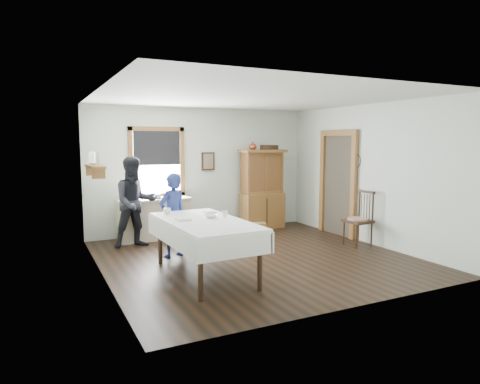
# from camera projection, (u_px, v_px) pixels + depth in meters

# --- Properties ---
(room) EXTENTS (5.01, 5.01, 2.70)m
(room) POSITION_uv_depth(u_px,v_px,m) (255.00, 179.00, 7.19)
(room) COLOR black
(room) RESTS_ON ground
(window) EXTENTS (1.18, 0.07, 1.48)m
(window) POSITION_uv_depth(u_px,v_px,m) (157.00, 158.00, 8.92)
(window) COLOR white
(window) RESTS_ON room
(doorway) EXTENTS (0.09, 1.14, 2.22)m
(doorway) POSITION_uv_depth(u_px,v_px,m) (338.00, 180.00, 9.05)
(doorway) COLOR #40392D
(doorway) RESTS_ON room
(wall_shelf) EXTENTS (0.24, 1.00, 0.44)m
(wall_shelf) POSITION_uv_depth(u_px,v_px,m) (95.00, 165.00, 7.50)
(wall_shelf) COLOR brown
(wall_shelf) RESTS_ON room
(framed_picture) EXTENTS (0.30, 0.04, 0.40)m
(framed_picture) POSITION_uv_depth(u_px,v_px,m) (208.00, 161.00, 9.43)
(framed_picture) COLOR #361F12
(framed_picture) RESTS_ON room
(rug_beater) EXTENTS (0.01, 0.27, 0.27)m
(rug_beater) POSITION_uv_depth(u_px,v_px,m) (356.00, 155.00, 8.49)
(rug_beater) COLOR black
(rug_beater) RESTS_ON room
(work_counter) EXTENTS (1.49, 0.62, 0.84)m
(work_counter) POSITION_uv_depth(u_px,v_px,m) (154.00, 219.00, 8.71)
(work_counter) COLOR tan
(work_counter) RESTS_ON room
(china_hutch) EXTENTS (1.07, 0.54, 1.80)m
(china_hutch) POSITION_uv_depth(u_px,v_px,m) (262.00, 189.00, 9.78)
(china_hutch) COLOR brown
(china_hutch) RESTS_ON room
(dining_table) EXTENTS (1.17, 2.13, 0.84)m
(dining_table) POSITION_uv_depth(u_px,v_px,m) (205.00, 248.00, 6.28)
(dining_table) COLOR silver
(dining_table) RESTS_ON room
(spindle_chair) EXTENTS (0.53, 0.53, 1.06)m
(spindle_chair) POSITION_uv_depth(u_px,v_px,m) (358.00, 218.00, 8.11)
(spindle_chair) COLOR #361F12
(spindle_chair) RESTS_ON room
(pail) EXTENTS (0.32, 0.32, 0.28)m
(pail) POSITION_uv_depth(u_px,v_px,m) (234.00, 228.00, 9.17)
(pail) COLOR #989BA0
(pail) RESTS_ON room
(wicker_basket) EXTENTS (0.39, 0.32, 0.20)m
(wicker_basket) POSITION_uv_depth(u_px,v_px,m) (258.00, 227.00, 9.44)
(wicker_basket) COLOR #A47D4A
(wicker_basket) RESTS_ON room
(woman_blue) EXTENTS (0.57, 0.48, 1.34)m
(woman_blue) POSITION_uv_depth(u_px,v_px,m) (173.00, 218.00, 7.32)
(woman_blue) COLOR navy
(woman_blue) RESTS_ON room
(figure_dark) EXTENTS (0.80, 0.64, 1.58)m
(figure_dark) POSITION_uv_depth(u_px,v_px,m) (135.00, 206.00, 8.00)
(figure_dark) COLOR black
(figure_dark) RESTS_ON room
(table_cup_a) EXTENTS (0.15, 0.15, 0.10)m
(table_cup_a) POSITION_uv_depth(u_px,v_px,m) (167.00, 211.00, 6.77)
(table_cup_a) COLOR white
(table_cup_a) RESTS_ON dining_table
(table_cup_b) EXTENTS (0.12, 0.12, 0.09)m
(table_cup_b) POSITION_uv_depth(u_px,v_px,m) (225.00, 214.00, 6.52)
(table_cup_b) COLOR white
(table_cup_b) RESTS_ON dining_table
(table_bowl) EXTENTS (0.28, 0.28, 0.05)m
(table_bowl) POSITION_uv_depth(u_px,v_px,m) (211.00, 216.00, 6.44)
(table_bowl) COLOR white
(table_bowl) RESTS_ON dining_table
(counter_book) EXTENTS (0.16, 0.21, 0.02)m
(counter_book) POSITION_uv_depth(u_px,v_px,m) (154.00, 198.00, 8.64)
(counter_book) COLOR #6F5F4A
(counter_book) RESTS_ON work_counter
(counter_bowl) EXTENTS (0.23, 0.23, 0.06)m
(counter_bowl) POSITION_uv_depth(u_px,v_px,m) (124.00, 198.00, 8.46)
(counter_bowl) COLOR white
(counter_bowl) RESTS_ON work_counter
(shelf_bowl) EXTENTS (0.22, 0.22, 0.05)m
(shelf_bowl) POSITION_uv_depth(u_px,v_px,m) (94.00, 164.00, 7.51)
(shelf_bowl) COLOR white
(shelf_bowl) RESTS_ON wall_shelf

